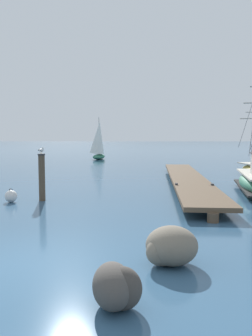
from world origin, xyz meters
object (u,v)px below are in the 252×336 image
shore_rock_near_right (171,247)px  distant_sailboat (98,141)px  mooring_piling (42,176)px  shore_rock_near_left (116,287)px  mooring_buoy (11,196)px  perched_seagull (41,150)px

shore_rock_near_right → distant_sailboat: bearing=99.1°
shore_rock_near_right → distant_sailboat: (-5.40, 33.89, 1.76)m
mooring_piling → distant_sailboat: distant_sailboat is taller
shore_rock_near_left → mooring_buoy: size_ratio=1.91×
shore_rock_near_left → shore_rock_near_right: (1.00, 1.88, 0.04)m
shore_rock_near_right → mooring_buoy: (-5.78, 6.74, -0.13)m
shore_rock_near_right → perched_seagull: bearing=123.0°
mooring_piling → shore_rock_near_left: size_ratio=1.81×
shore_rock_near_right → distant_sailboat: 34.36m
mooring_piling → shore_rock_near_right: mooring_piling is taller
perched_seagull → shore_rock_near_left: perched_seagull is taller
mooring_piling → shore_rock_near_left: 9.75m
perched_seagull → distant_sailboat: distant_sailboat is taller
shore_rock_near_left → perched_seagull: bearing=111.9°
mooring_buoy → distant_sailboat: (0.38, 27.15, 1.90)m
shore_rock_near_right → mooring_buoy: bearing=130.6°
shore_rock_near_left → distant_sailboat: (-4.40, 35.77, 1.80)m
shore_rock_near_left → distant_sailboat: 36.08m
mooring_piling → perched_seagull: (-0.00, -0.01, 1.08)m
shore_rock_near_left → shore_rock_near_right: shore_rock_near_right is taller
mooring_piling → shore_rock_near_right: size_ratio=1.38×
perched_seagull → shore_rock_near_right: size_ratio=0.27×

